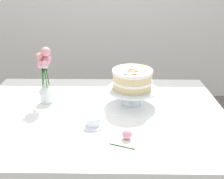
% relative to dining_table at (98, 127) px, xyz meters
% --- Properties ---
extents(dining_table, '(1.40, 1.00, 0.74)m').
position_rel_dining_table_xyz_m(dining_table, '(0.00, 0.00, 0.00)').
color(dining_table, white).
rests_on(dining_table, ground).
extents(linen_napkin, '(0.34, 0.34, 0.00)m').
position_rel_dining_table_xyz_m(linen_napkin, '(0.19, 0.11, 0.09)').
color(linen_napkin, white).
rests_on(linen_napkin, dining_table).
extents(cake_stand, '(0.29, 0.29, 0.10)m').
position_rel_dining_table_xyz_m(cake_stand, '(0.19, 0.11, 0.17)').
color(cake_stand, silver).
rests_on(cake_stand, linen_napkin).
extents(layer_cake, '(0.23, 0.23, 0.12)m').
position_rel_dining_table_xyz_m(layer_cake, '(0.19, 0.11, 0.25)').
color(layer_cake, beige).
rests_on(layer_cake, cake_stand).
extents(flower_vase, '(0.09, 0.10, 0.33)m').
position_rel_dining_table_xyz_m(flower_vase, '(-0.31, 0.14, 0.24)').
color(flower_vase, silver).
rests_on(flower_vase, dining_table).
extents(teacup, '(0.12, 0.11, 0.05)m').
position_rel_dining_table_xyz_m(teacup, '(-0.02, -0.13, 0.11)').
color(teacup, white).
rests_on(teacup, dining_table).
extents(fallen_rose, '(0.11, 0.11, 0.05)m').
position_rel_dining_table_xyz_m(fallen_rose, '(0.15, -0.24, 0.11)').
color(fallen_rose, '#2D6028').
rests_on(fallen_rose, dining_table).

